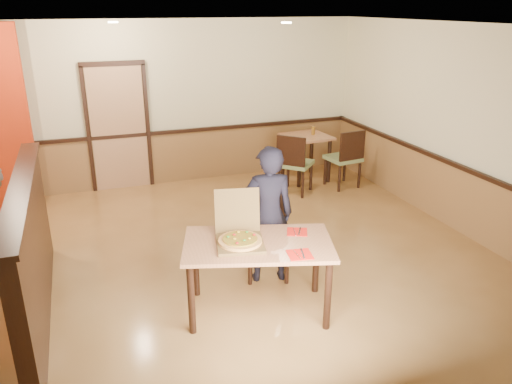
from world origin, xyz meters
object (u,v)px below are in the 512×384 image
Objects in this scene: side_chair_right at (346,156)px; pizza_box at (240,237)px; main_table at (258,252)px; diner at (268,215)px; diner_chair at (267,229)px; side_chair_left at (294,162)px; side_table at (306,145)px; condiment at (313,131)px.

pizza_box is at bearing 38.37° from side_chair_right.
diner reaches higher than main_table.
pizza_box is at bearing -112.10° from diner_chair.
side_chair_left is at bearing -8.68° from side_chair_right.
condiment reaches higher than side_table.
side_chair_right reaches higher than main_table.
diner_chair is 0.99× the size of side_chair_right.
main_table is 0.68m from diner.
side_chair_left is (1.75, 3.04, -0.12)m from main_table.
diner_chair is 6.79× the size of condiment.
main_table is at bearing 70.18° from diner.
side_chair_left is 1.65× the size of pizza_box.
side_chair_left reaches higher than main_table.
main_table is 2.65× the size of pizza_box.
diner is (-2.38, -2.43, 0.24)m from side_chair_right.
side_table is at bearing -112.13° from diner.
side_chair_right is (0.96, -0.02, 0.00)m from side_chair_left.
condiment is at bearing -91.48° from side_chair_left.
main_table is at bearing -121.69° from side_table.
pizza_box is at bearing -179.95° from main_table.
pizza_box reaches higher than diner_chair.
diner_chair reaches higher than main_table.
diner is (-1.41, -2.46, 0.24)m from side_chair_left.
main_table is 10.97× the size of condiment.
pizza_box is at bearing 101.73° from side_chair_left.
condiment reaches higher than main_table.
pizza_box is (-2.89, -2.96, 0.29)m from side_chair_right.
side_chair_left is 1.24× the size of side_table.
diner reaches higher than side_table.
diner is at bearing -123.73° from condiment.
side_table is (-0.46, 0.63, 0.08)m from side_chair_right.
side_chair_left is at bearing -129.80° from side_table.
pizza_box is 4.14× the size of condiment.
side_chair_right reaches higher than side_table.
pizza_box is (-0.51, -0.53, 0.05)m from diner.
diner reaches higher than diner_chair.
diner_chair is 3.26m from side_chair_right.
diner is at bearing 38.29° from side_chair_right.
side_table is (1.87, 2.91, 0.08)m from diner_chair.
main_table is 1.03× the size of diner.
main_table is 4.28m from side_table.
side_chair_left reaches higher than condiment.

